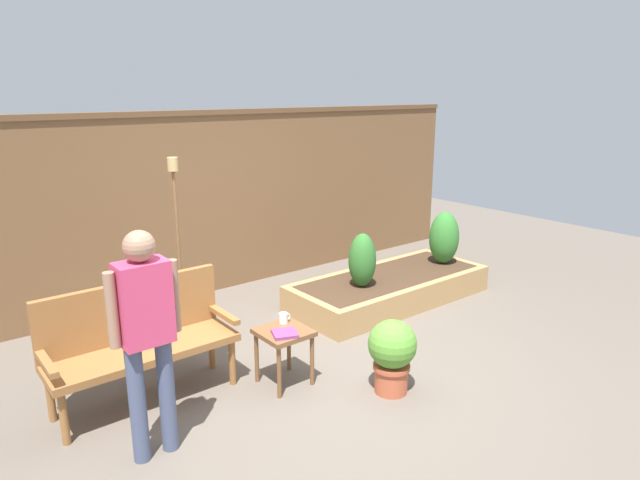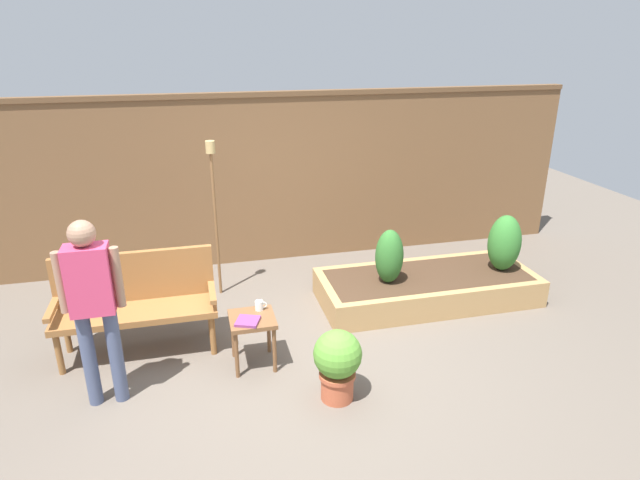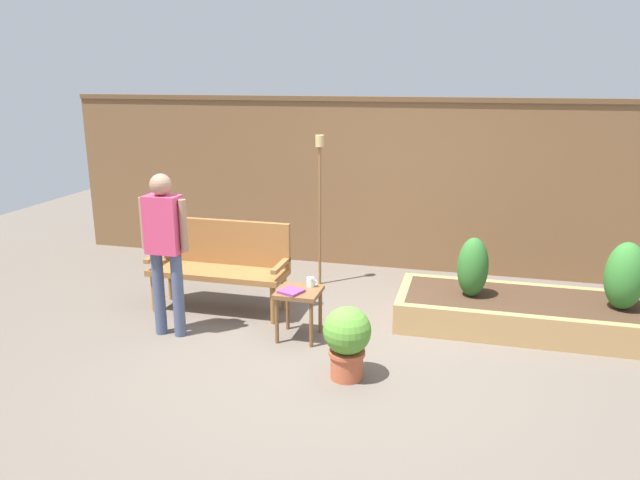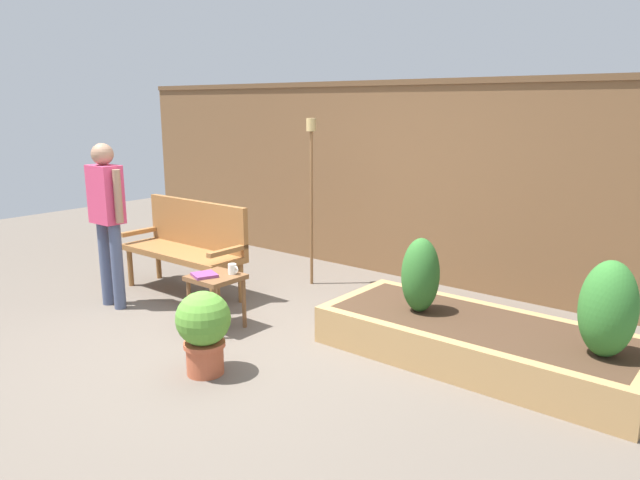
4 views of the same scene
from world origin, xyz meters
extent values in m
plane|color=#60564C|center=(0.00, 0.00, 0.00)|extent=(14.00, 14.00, 0.00)
cube|color=brown|center=(0.00, 2.60, 1.05)|extent=(8.40, 0.10, 2.10)
cube|color=brown|center=(0.00, 2.60, 2.13)|extent=(8.40, 0.14, 0.06)
cylinder|color=#936033|center=(-0.72, 0.81, 0.20)|extent=(0.06, 0.06, 0.40)
cylinder|color=#936033|center=(-0.72, 0.45, 0.20)|extent=(0.06, 0.06, 0.40)
cylinder|color=#936033|center=(-2.04, 0.81, 0.20)|extent=(0.06, 0.06, 0.40)
cylinder|color=#936033|center=(-2.04, 0.45, 0.20)|extent=(0.06, 0.06, 0.40)
cube|color=#936033|center=(-1.38, 0.63, 0.43)|extent=(1.44, 0.48, 0.06)
cube|color=#936033|center=(-1.38, 0.84, 0.70)|extent=(1.44, 0.06, 0.48)
cube|color=#936033|center=(-2.07, 0.63, 0.56)|extent=(0.06, 0.48, 0.04)
cube|color=#936033|center=(-0.69, 0.63, 0.56)|extent=(0.06, 0.48, 0.04)
cylinder|color=brown|center=(-0.21, 0.36, 0.22)|extent=(0.04, 0.04, 0.44)
cylinder|color=brown|center=(-0.21, 0.03, 0.22)|extent=(0.04, 0.04, 0.44)
cylinder|color=brown|center=(-0.54, 0.36, 0.22)|extent=(0.04, 0.04, 0.44)
cylinder|color=brown|center=(-0.54, 0.03, 0.22)|extent=(0.04, 0.04, 0.44)
cube|color=brown|center=(-0.38, 0.19, 0.46)|extent=(0.40, 0.40, 0.04)
cylinder|color=white|center=(-0.30, 0.31, 0.52)|extent=(0.07, 0.07, 0.09)
torus|color=white|center=(-0.25, 0.31, 0.52)|extent=(0.06, 0.01, 0.06)
cube|color=#7F3875|center=(-0.42, 0.11, 0.49)|extent=(0.25, 0.24, 0.03)
cylinder|color=#B75638|center=(0.22, -0.46, 0.10)|extent=(0.27, 0.27, 0.21)
cylinder|color=#B75638|center=(0.22, -0.46, 0.22)|extent=(0.30, 0.30, 0.04)
sphere|color=#569333|center=(0.22, -0.46, 0.42)|extent=(0.39, 0.39, 0.39)
cube|color=#AD8451|center=(1.67, 0.54, 0.15)|extent=(2.40, 0.09, 0.30)
cube|color=#AD8451|center=(1.67, 1.45, 0.15)|extent=(2.40, 0.09, 0.30)
cube|color=#AD8451|center=(0.52, 0.99, 0.15)|extent=(0.09, 0.82, 0.30)
cube|color=#AD8451|center=(2.83, 0.99, 0.15)|extent=(0.09, 0.82, 0.30)
cube|color=#422D1E|center=(1.67, 0.99, 0.15)|extent=(2.22, 0.82, 0.30)
cylinder|color=brown|center=(1.18, 0.94, 0.33)|extent=(0.04, 0.04, 0.06)
ellipsoid|color=#2D6628|center=(1.18, 0.94, 0.60)|extent=(0.30, 0.30, 0.60)
cylinder|color=brown|center=(2.55, 0.94, 0.33)|extent=(0.04, 0.04, 0.06)
ellipsoid|color=#33752D|center=(2.55, 0.94, 0.62)|extent=(0.36, 0.36, 0.64)
cylinder|color=brown|center=(-0.57, 1.71, 0.82)|extent=(0.03, 0.03, 1.63)
cylinder|color=tan|center=(-0.57, 1.71, 1.70)|extent=(0.10, 0.10, 0.13)
cylinder|color=#475170|center=(-1.50, -0.04, 0.41)|extent=(0.11, 0.11, 0.82)
cylinder|color=#475170|center=(-1.70, -0.04, 0.41)|extent=(0.11, 0.11, 0.82)
cube|color=#D13D66|center=(-1.60, -0.04, 1.09)|extent=(0.32, 0.20, 0.54)
cylinder|color=#9E755B|center=(-1.40, -0.04, 1.09)|extent=(0.07, 0.07, 0.49)
cylinder|color=#9E755B|center=(-1.80, -0.04, 1.09)|extent=(0.07, 0.07, 0.49)
sphere|color=#9E755B|center=(-1.60, -0.04, 1.46)|extent=(0.20, 0.20, 0.20)
camera|label=1|loc=(-2.77, -3.29, 2.38)|focal=31.37mm
camera|label=2|loc=(-0.79, -3.98, 2.81)|focal=30.11mm
camera|label=3|loc=(1.13, -4.84, 2.41)|focal=33.61mm
camera|label=4|loc=(3.36, -3.04, 1.91)|focal=33.24mm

